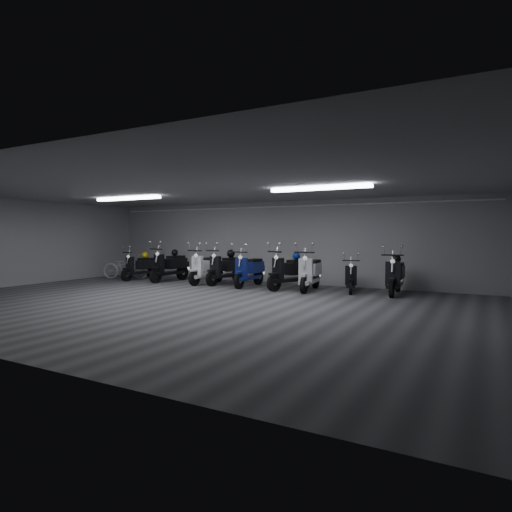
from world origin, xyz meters
The scene contains 22 objects.
floor centered at (0.00, 0.00, -0.01)m, with size 14.00×10.00×0.01m, color #3E3E41.
ceiling centered at (0.00, 0.00, 2.80)m, with size 14.00×10.00×0.01m, color gray.
back_wall centered at (0.00, 5.00, 1.40)m, with size 14.00×0.01×2.80m, color #969698.
left_wall centered at (-7.00, 0.00, 1.40)m, with size 0.01×10.00×2.80m, color #969698.
fluor_strip_left centered at (-3.00, 1.00, 2.74)m, with size 2.40×0.18×0.08m, color white.
fluor_strip_right centered at (3.00, 1.00, 2.74)m, with size 2.40×0.18×0.08m, color white.
conduit centered at (0.00, 4.92, 2.62)m, with size 0.05×0.05×13.60m, color white.
scooter_0 centered at (-4.81, 3.34, 0.64)m, with size 0.57×1.72×1.28m, color black, non-canonical shape.
scooter_1 centered at (-3.50, 3.44, 0.73)m, with size 0.65×1.95×1.45m, color black, non-canonical shape.
scooter_2 centered at (-1.92, 3.47, 0.71)m, with size 0.64×1.91×1.42m, color white, non-canonical shape.
scooter_3 centered at (-1.27, 3.65, 0.71)m, with size 0.64×1.92×1.43m, color black, non-canonical shape.
scooter_4 centered at (-0.26, 3.46, 0.70)m, with size 0.63×1.89×1.41m, color navy, non-canonical shape.
scooter_5 centered at (1.17, 3.45, 0.73)m, with size 0.65×1.95×1.45m, color black, non-canonical shape.
scooter_6 centered at (1.81, 3.48, 0.73)m, with size 0.65×1.95×1.45m, color silver, non-canonical shape.
scooter_7 centered at (2.97, 3.73, 0.59)m, with size 0.53×1.59×1.19m, color black, non-canonical shape.
scooter_8 centered at (4.18, 3.85, 0.70)m, with size 0.63×1.89×1.40m, color black, non-canonical shape.
bicycle centered at (-5.51, 3.32, 0.56)m, with size 0.61×1.73×1.12m, color silver.
helmet_0 centered at (4.17, 4.11, 0.99)m, with size 0.23×0.23×0.23m, color black.
helmet_1 centered at (-4.78, 3.58, 0.91)m, with size 0.23×0.23×0.23m, color yellow.
helmet_2 centered at (1.27, 3.70, 1.01)m, with size 0.23×0.23×0.23m, color navy.
helmet_3 centered at (-1.22, 3.91, 1.02)m, with size 0.27×0.27×0.27m, color black.
helmet_4 centered at (-3.48, 3.71, 1.02)m, with size 0.23×0.23×0.23m, color black.
Camera 1 is at (6.45, -8.36, 1.70)m, focal length 30.04 mm.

